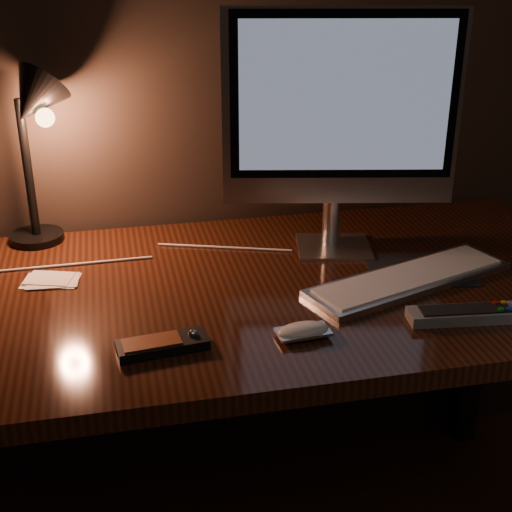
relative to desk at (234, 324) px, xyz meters
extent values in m
cube|color=#37190C|center=(0.00, -0.07, 0.11)|extent=(1.60, 0.75, 0.04)
cube|color=black|center=(0.75, 0.25, -0.27)|extent=(0.06, 0.06, 0.71)
cube|color=black|center=(0.00, 0.27, -0.17)|extent=(1.48, 0.02, 0.51)
cube|color=silver|center=(0.25, 0.07, 0.13)|extent=(0.19, 0.18, 0.01)
cylinder|color=silver|center=(0.25, 0.10, 0.19)|extent=(0.05, 0.05, 0.11)
cube|color=silver|center=(0.25, 0.07, 0.45)|extent=(0.50, 0.13, 0.41)
cube|color=black|center=(0.25, 0.05, 0.48)|extent=(0.47, 0.10, 0.35)
cube|color=#93A4C9|center=(0.25, 0.05, 0.48)|extent=(0.43, 0.09, 0.31)
cube|color=silver|center=(0.35, -0.13, 0.14)|extent=(0.48, 0.27, 0.02)
cube|color=black|center=(0.39, -0.08, 0.13)|extent=(0.24, 0.21, 0.00)
ellipsoid|color=white|center=(0.07, -0.30, 0.14)|extent=(0.10, 0.06, 0.02)
cube|color=black|center=(-0.18, -0.29, 0.14)|extent=(0.16, 0.08, 0.02)
cube|color=brown|center=(-0.18, -0.29, 0.15)|extent=(0.10, 0.06, 0.00)
sphere|color=silver|center=(-0.18, -0.29, 0.15)|extent=(0.02, 0.02, 0.02)
cube|color=gray|center=(0.38, -0.30, 0.14)|extent=(0.22, 0.08, 0.02)
cube|color=black|center=(0.38, -0.30, 0.15)|extent=(0.17, 0.06, 0.00)
cylinder|color=red|center=(0.38, -0.30, 0.15)|extent=(0.01, 0.01, 0.00)
cylinder|color=#0C8C19|center=(0.38, -0.30, 0.15)|extent=(0.01, 0.01, 0.00)
cylinder|color=gold|center=(0.38, -0.30, 0.15)|extent=(0.01, 0.01, 0.00)
cylinder|color=#1433BF|center=(0.38, -0.30, 0.15)|extent=(0.01, 0.01, 0.00)
cube|color=white|center=(-0.38, 0.03, 0.13)|extent=(0.13, 0.10, 0.01)
cylinder|color=black|center=(-0.42, 0.26, 0.14)|extent=(0.16, 0.16, 0.02)
cylinder|color=black|center=(-0.42, 0.26, 0.30)|extent=(0.03, 0.03, 0.32)
cone|color=black|center=(-0.39, 0.22, 0.47)|extent=(0.20, 0.20, 0.16)
sphere|color=#FFB266|center=(-0.36, 0.20, 0.43)|extent=(0.04, 0.04, 0.04)
cylinder|color=white|center=(-0.16, 0.10, 0.13)|extent=(0.63, 0.13, 0.01)
camera|label=1|loc=(-0.24, -1.35, 0.78)|focal=50.00mm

